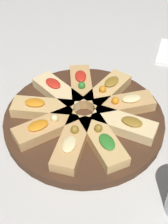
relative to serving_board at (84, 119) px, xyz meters
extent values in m
plane|color=beige|center=(0.00, 0.00, -0.01)|extent=(3.00, 3.00, 0.00)
cylinder|color=#422819|center=(0.00, 0.00, 0.00)|extent=(0.34, 0.34, 0.02)
cube|color=tan|center=(0.01, 0.09, 0.02)|extent=(0.06, 0.14, 0.02)
ellipsoid|color=orange|center=(0.01, 0.10, 0.04)|extent=(0.03, 0.04, 0.01)
cube|color=tan|center=(-0.05, 0.07, 0.02)|extent=(0.11, 0.14, 0.02)
ellipsoid|color=orange|center=(-0.06, 0.09, 0.04)|extent=(0.04, 0.05, 0.01)
sphere|color=beige|center=(-0.04, 0.06, 0.04)|extent=(0.02, 0.02, 0.02)
cube|color=tan|center=(-0.09, 0.02, 0.02)|extent=(0.14, 0.08, 0.02)
ellipsoid|color=beige|center=(-0.10, 0.03, 0.04)|extent=(0.05, 0.04, 0.01)
sphere|color=olive|center=(-0.07, 0.02, 0.04)|extent=(0.02, 0.02, 0.02)
cube|color=tan|center=(-0.08, -0.04, 0.02)|extent=(0.14, 0.10, 0.02)
ellipsoid|color=#2D7A28|center=(-0.09, -0.04, 0.04)|extent=(0.05, 0.04, 0.01)
sphere|color=olive|center=(-0.06, -0.03, 0.04)|extent=(0.02, 0.02, 0.02)
cube|color=#E5C689|center=(-0.04, -0.08, 0.02)|extent=(0.10, 0.14, 0.02)
ellipsoid|color=olive|center=(-0.04, -0.10, 0.04)|extent=(0.04, 0.05, 0.01)
cube|color=tan|center=(0.02, -0.09, 0.02)|extent=(0.08, 0.14, 0.02)
ellipsoid|color=beige|center=(0.03, -0.10, 0.04)|extent=(0.04, 0.05, 0.01)
sphere|color=orange|center=(0.02, -0.07, 0.04)|extent=(0.02, 0.02, 0.02)
cube|color=tan|center=(0.07, -0.05, 0.02)|extent=(0.13, 0.12, 0.02)
ellipsoid|color=olive|center=(0.09, -0.06, 0.04)|extent=(0.05, 0.05, 0.01)
sphere|color=orange|center=(0.06, -0.04, 0.04)|extent=(0.02, 0.02, 0.02)
cube|color=tan|center=(0.09, 0.01, 0.02)|extent=(0.14, 0.06, 0.02)
ellipsoid|color=red|center=(0.10, 0.01, 0.04)|extent=(0.04, 0.03, 0.01)
sphere|color=#2D7A28|center=(0.07, 0.01, 0.04)|extent=(0.02, 0.02, 0.02)
cube|color=#E5C689|center=(0.06, 0.06, 0.02)|extent=(0.13, 0.12, 0.02)
ellipsoid|color=red|center=(0.08, 0.07, 0.04)|extent=(0.05, 0.05, 0.01)
camera|label=1|loc=(-0.47, -0.01, 0.48)|focal=50.00mm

